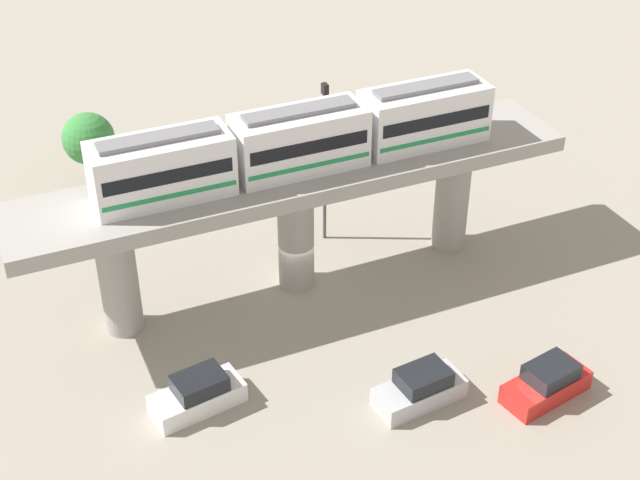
{
  "coord_description": "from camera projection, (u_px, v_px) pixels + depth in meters",
  "views": [
    {
      "loc": [
        37.21,
        -14.92,
        29.65
      ],
      "look_at": [
        2.5,
        0.28,
        4.22
      ],
      "focal_mm": 51.8,
      "sensor_mm": 36.0,
      "label": 1
    }
  ],
  "objects": [
    {
      "name": "parked_car_silver",
      "position": [
        420.0,
        389.0,
        41.82
      ],
      "size": [
        2.21,
        4.36,
        1.76
      ],
      "rotation": [
        0.0,
        0.0,
        0.1
      ],
      "color": "#B2B5BA",
      "rests_on": "ground"
    },
    {
      "name": "signal_post",
      "position": [
        325.0,
        156.0,
        50.45
      ],
      "size": [
        0.44,
        0.28,
        9.64
      ],
      "color": "#4C4C51",
      "rests_on": "ground"
    },
    {
      "name": "viaduct",
      "position": [
        295.0,
        197.0,
        46.8
      ],
      "size": [
        5.2,
        28.85,
        7.04
      ],
      "color": "#999691",
      "rests_on": "ground"
    },
    {
      "name": "ground_plane",
      "position": [
        297.0,
        282.0,
        49.79
      ],
      "size": [
        120.0,
        120.0,
        0.0
      ],
      "primitive_type": "plane",
      "color": "gray"
    },
    {
      "name": "tree_near_viaduct",
      "position": [
        88.0,
        139.0,
        56.65
      ],
      "size": [
        3.24,
        3.24,
        4.89
      ],
      "color": "brown",
      "rests_on": "ground"
    },
    {
      "name": "parked_car_red",
      "position": [
        547.0,
        383.0,
        42.14
      ],
      "size": [
        2.56,
        4.46,
        1.76
      ],
      "rotation": [
        0.0,
        0.0,
        0.19
      ],
      "color": "red",
      "rests_on": "ground"
    },
    {
      "name": "train",
      "position": [
        300.0,
        140.0,
        45.11
      ],
      "size": [
        2.64,
        20.5,
        3.24
      ],
      "color": "white",
      "rests_on": "viaduct"
    },
    {
      "name": "parked_car_white",
      "position": [
        198.0,
        394.0,
        41.51
      ],
      "size": [
        2.45,
        4.43,
        1.76
      ],
      "rotation": [
        0.0,
        0.0,
        0.16
      ],
      "color": "white",
      "rests_on": "ground"
    }
  ]
}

